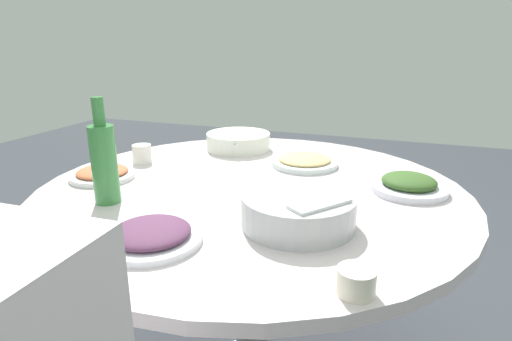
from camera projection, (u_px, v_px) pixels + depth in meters
name	position (u px, v px, depth m)	size (l,w,h in m)	color
round_dining_table	(251.00, 212.00, 1.33)	(1.32, 1.32, 0.73)	#99999E
rice_bowl	(298.00, 210.00, 1.02)	(0.28, 0.28, 0.09)	#B2B5BA
soup_bowl	(238.00, 142.00, 1.73)	(0.28, 0.26, 0.07)	white
dish_noodles	(305.00, 161.00, 1.51)	(0.24, 0.24, 0.04)	silver
dish_greens	(409.00, 185.00, 1.26)	(0.23, 0.23, 0.05)	silver
dish_tofu_braise	(102.00, 174.00, 1.38)	(0.21, 0.21, 0.04)	white
dish_eggplant	(151.00, 235.00, 0.94)	(0.23, 0.23, 0.04)	white
green_bottle	(104.00, 161.00, 1.15)	(0.07, 0.07, 0.30)	#37803E
tea_cup_near	(142.00, 154.00, 1.54)	(0.07, 0.07, 0.07)	white
tea_cup_far	(356.00, 281.00, 0.75)	(0.07, 0.07, 0.05)	silver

